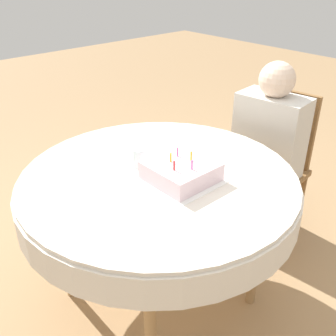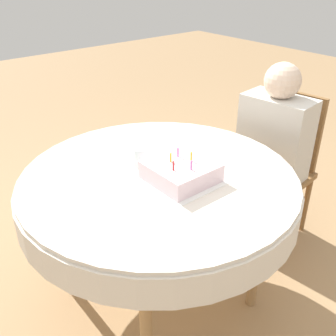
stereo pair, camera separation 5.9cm
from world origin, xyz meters
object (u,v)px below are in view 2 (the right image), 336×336
object	(u,v)px
drinking_glass	(140,157)
person	(273,139)
chair	(277,162)
birthday_cake	(181,171)

from	to	relation	value
drinking_glass	person	bearing A→B (deg)	83.98
person	chair	bearing A→B (deg)	90.00
chair	birthday_cake	xyz separation A→B (m)	(0.13, -0.94, 0.33)
person	drinking_glass	xyz separation A→B (m)	(-0.10, -0.91, 0.14)
chair	person	size ratio (longest dim) A/B	0.81
chair	drinking_glass	bearing A→B (deg)	-101.35
drinking_glass	birthday_cake	bearing A→B (deg)	15.70
person	birthday_cake	distance (m)	0.86
birthday_cake	drinking_glass	size ratio (longest dim) A/B	2.98
drinking_glass	chair	bearing A→B (deg)	85.20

